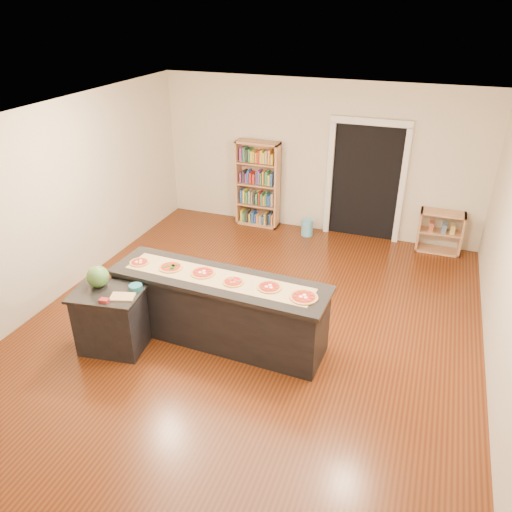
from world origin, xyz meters
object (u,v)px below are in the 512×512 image
(waste_bin, at_px, (307,227))
(side_counter, at_px, (111,320))
(low_shelf, at_px, (440,232))
(kitchen_island, at_px, (219,309))
(bookshelf, at_px, (258,184))
(watermelon, at_px, (98,277))

(waste_bin, bearing_deg, side_counter, -109.10)
(side_counter, relative_size, low_shelf, 1.13)
(kitchen_island, distance_m, bookshelf, 3.80)
(waste_bin, xyz_separation_m, watermelon, (-1.61, -4.09, 0.82))
(kitchen_island, distance_m, waste_bin, 3.55)
(watermelon, bearing_deg, low_shelf, 46.96)
(low_shelf, bearing_deg, kitchen_island, -125.11)
(bookshelf, xyz_separation_m, low_shelf, (3.41, -0.01, -0.46))
(kitchen_island, distance_m, side_counter, 1.36)
(kitchen_island, relative_size, bookshelf, 1.70)
(waste_bin, bearing_deg, bookshelf, 171.18)
(side_counter, distance_m, bookshelf, 4.37)
(bookshelf, xyz_separation_m, waste_bin, (1.06, -0.16, -0.67))
(side_counter, relative_size, bookshelf, 0.51)
(side_counter, bearing_deg, bookshelf, 76.29)
(side_counter, bearing_deg, kitchen_island, 19.19)
(side_counter, relative_size, watermelon, 3.10)
(side_counter, xyz_separation_m, low_shelf, (3.79, 4.32, -0.05))
(bookshelf, height_order, watermelon, bookshelf)
(low_shelf, xyz_separation_m, waste_bin, (-2.35, -0.15, -0.21))
(low_shelf, height_order, waste_bin, low_shelf)
(side_counter, xyz_separation_m, watermelon, (-0.16, 0.08, 0.55))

